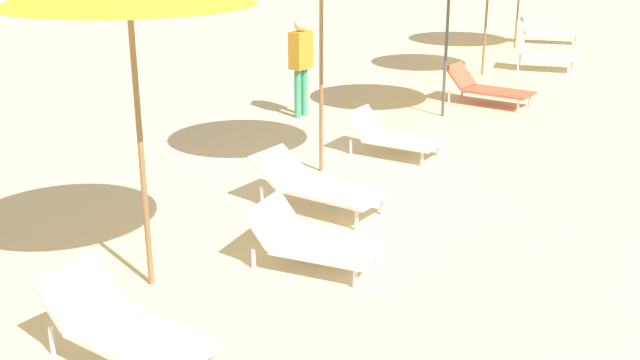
# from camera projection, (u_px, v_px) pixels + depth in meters

# --- Properties ---
(lounger_third_shoreside) EXTENTS (1.18, 0.71, 0.55)m
(lounger_third_shoreside) POSITION_uv_depth(u_px,v_px,m) (313.00, 239.00, 6.91)
(lounger_third_shoreside) COLOR white
(lounger_third_shoreside) RESTS_ON ground
(lounger_third_inland) EXTENTS (1.43, 0.81, 0.60)m
(lounger_third_inland) POSITION_uv_depth(u_px,v_px,m) (123.00, 325.00, 5.34)
(lounger_third_inland) COLOR white
(lounger_third_inland) RESTS_ON ground
(lounger_fourth_shoreside) EXTENTS (1.29, 0.76, 0.57)m
(lounger_fourth_shoreside) POSITION_uv_depth(u_px,v_px,m) (392.00, 135.00, 10.12)
(lounger_fourth_shoreside) COLOR white
(lounger_fourth_shoreside) RESTS_ON ground
(lounger_fourth_inland) EXTENTS (1.57, 0.86, 0.56)m
(lounger_fourth_inland) POSITION_uv_depth(u_px,v_px,m) (317.00, 184.00, 8.20)
(lounger_fourth_inland) COLOR white
(lounger_fourth_inland) RESTS_ON ground
(lounger_fifth_shoreside) EXTENTS (1.53, 0.87, 0.63)m
(lounger_fifth_shoreside) POSITION_uv_depth(u_px,v_px,m) (487.00, 87.00, 12.85)
(lounger_fifth_shoreside) COLOR #D8593F
(lounger_fifth_shoreside) RESTS_ON ground
(lounger_sixth_shoreside) EXTENTS (1.33, 0.85, 0.63)m
(lounger_sixth_shoreside) POSITION_uv_depth(u_px,v_px,m) (544.00, 55.00, 15.70)
(lounger_sixth_shoreside) COLOR white
(lounger_sixth_shoreside) RESTS_ON ground
(lounger_farthest_shoreside) EXTENTS (1.57, 0.83, 0.61)m
(lounger_farthest_shoreside) POSITION_uv_depth(u_px,v_px,m) (548.00, 31.00, 19.09)
(lounger_farthest_shoreside) COLOR white
(lounger_farthest_shoreside) RESTS_ON ground
(person_walking_near) EXTENTS (0.29, 0.40, 1.56)m
(person_walking_near) POSITION_uv_depth(u_px,v_px,m) (301.00, 58.00, 11.84)
(person_walking_near) COLOR #3F9972
(person_walking_near) RESTS_ON ground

